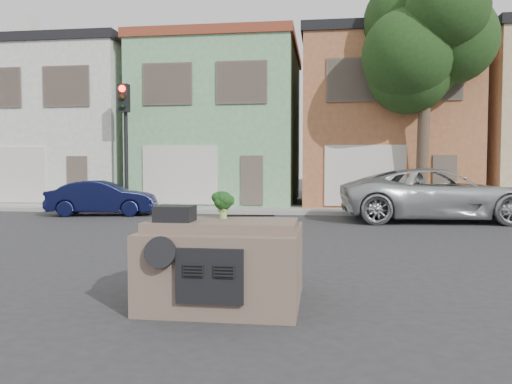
% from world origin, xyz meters
% --- Properties ---
extents(ground_plane, '(120.00, 120.00, 0.00)m').
position_xyz_m(ground_plane, '(0.00, 0.00, 0.00)').
color(ground_plane, '#303033').
rests_on(ground_plane, ground).
extents(sidewalk, '(40.00, 3.00, 0.15)m').
position_xyz_m(sidewalk, '(0.00, 10.50, 0.07)').
color(sidewalk, gray).
rests_on(sidewalk, ground).
extents(townhouse_white, '(7.20, 8.20, 7.55)m').
position_xyz_m(townhouse_white, '(-11.00, 14.50, 3.77)').
color(townhouse_white, silver).
rests_on(townhouse_white, ground).
extents(townhouse_mint, '(7.20, 8.20, 7.55)m').
position_xyz_m(townhouse_mint, '(-3.50, 14.50, 3.77)').
color(townhouse_mint, '#7BB07F').
rests_on(townhouse_mint, ground).
extents(townhouse_tan, '(7.20, 8.20, 7.55)m').
position_xyz_m(townhouse_tan, '(4.00, 14.50, 3.77)').
color(townhouse_tan, '#A7643F').
rests_on(townhouse_tan, ground).
extents(navy_sedan, '(4.08, 2.08, 1.28)m').
position_xyz_m(navy_sedan, '(-6.78, 7.99, 0.00)').
color(navy_sedan, black).
rests_on(navy_sedan, ground).
extents(silver_pickup, '(6.49, 3.33, 1.75)m').
position_xyz_m(silver_pickup, '(5.07, 7.62, 0.00)').
color(silver_pickup, '#B3B7BA').
rests_on(silver_pickup, ground).
extents(traffic_signal, '(0.40, 0.40, 5.10)m').
position_xyz_m(traffic_signal, '(-6.50, 9.50, 2.55)').
color(traffic_signal, black).
rests_on(traffic_signal, ground).
extents(tree_near, '(4.40, 4.00, 8.50)m').
position_xyz_m(tree_near, '(5.00, 9.80, 4.25)').
color(tree_near, '#1E3A16').
rests_on(tree_near, ground).
extents(car_dashboard, '(2.00, 1.80, 1.12)m').
position_xyz_m(car_dashboard, '(0.00, -3.00, 0.56)').
color(car_dashboard, brown).
rests_on(car_dashboard, ground).
extents(instrument_hump, '(0.48, 0.38, 0.20)m').
position_xyz_m(instrument_hump, '(-0.58, -3.35, 1.22)').
color(instrument_hump, black).
rests_on(instrument_hump, car_dashboard).
extents(wiper_arm, '(0.69, 0.15, 0.02)m').
position_xyz_m(wiper_arm, '(0.28, -2.62, 1.13)').
color(wiper_arm, black).
rests_on(wiper_arm, car_dashboard).
extents(broccoli, '(0.37, 0.37, 0.38)m').
position_xyz_m(broccoli, '(-0.04, -2.93, 1.31)').
color(broccoli, '#133311').
rests_on(broccoli, car_dashboard).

